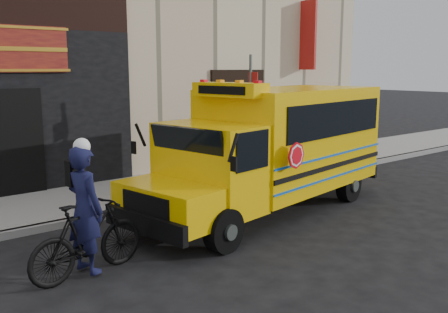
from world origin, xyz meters
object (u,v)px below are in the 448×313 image
sign_pole (251,117)px  bicycle (88,239)px  cyclist (85,212)px  school_bus (275,144)px

sign_pole → bicycle: (-5.72, -2.62, -1.34)m
cyclist → sign_pole: bearing=-78.7°
school_bus → cyclist: (-4.88, -0.78, -0.51)m
school_bus → cyclist: 4.97m
school_bus → cyclist: size_ratio=3.57×
school_bus → bicycle: bearing=-170.0°
bicycle → cyclist: 0.41m
school_bus → sign_pole: 1.99m
sign_pole → bicycle: size_ratio=1.79×
bicycle → sign_pole: bearing=-73.9°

